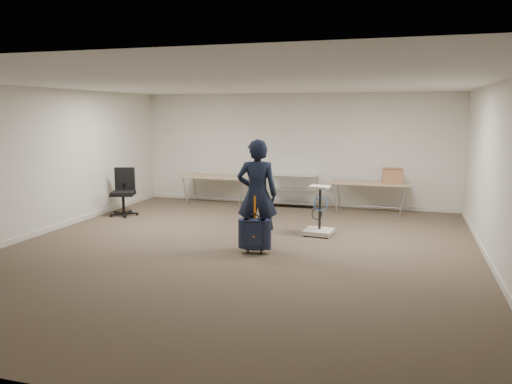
% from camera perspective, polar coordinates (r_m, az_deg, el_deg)
% --- Properties ---
extents(ground, '(9.00, 9.00, 0.00)m').
position_cam_1_polar(ground, '(8.56, -2.15, -6.74)').
color(ground, '#433728').
rests_on(ground, ground).
extents(room_shell, '(8.00, 9.00, 9.00)m').
position_cam_1_polar(room_shell, '(9.82, 0.47, -4.34)').
color(room_shell, silver).
rests_on(room_shell, ground).
extents(folding_table_left, '(1.80, 0.75, 0.73)m').
position_cam_1_polar(folding_table_left, '(12.71, -4.50, 1.61)').
color(folding_table_left, tan).
rests_on(folding_table_left, ground).
extents(folding_table_right, '(1.80, 0.75, 0.73)m').
position_cam_1_polar(folding_table_right, '(11.88, 12.85, 0.88)').
color(folding_table_right, tan).
rests_on(folding_table_right, ground).
extents(wire_shelf, '(1.22, 0.47, 0.80)m').
position_cam_1_polar(wire_shelf, '(12.43, 4.13, 0.34)').
color(wire_shelf, silver).
rests_on(wire_shelf, ground).
extents(person, '(0.77, 0.59, 1.90)m').
position_cam_1_polar(person, '(8.51, 0.12, -0.29)').
color(person, black).
rests_on(person, ground).
extents(suitcase, '(0.38, 0.25, 0.97)m').
position_cam_1_polar(suitcase, '(8.33, -0.15, -4.82)').
color(suitcase, black).
rests_on(suitcase, ground).
extents(office_chair, '(0.65, 0.66, 1.08)m').
position_cam_1_polar(office_chair, '(11.78, -14.88, -1.00)').
color(office_chair, black).
rests_on(office_chair, ground).
extents(equipment_cart, '(0.57, 0.57, 0.95)m').
position_cam_1_polar(equipment_cart, '(9.66, 7.20, -3.43)').
color(equipment_cart, silver).
rests_on(equipment_cart, ground).
extents(cardboard_box, '(0.48, 0.38, 0.34)m').
position_cam_1_polar(cardboard_box, '(11.82, 15.34, 1.82)').
color(cardboard_box, brown).
rests_on(cardboard_box, folding_table_right).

